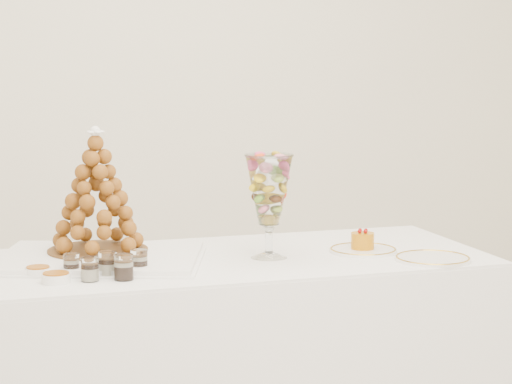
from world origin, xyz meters
name	(u,v)px	position (x,y,z in m)	size (l,w,h in m)	color
buffet_table	(209,362)	(-0.12, 0.25, 0.36)	(1.87, 0.75, 0.71)	white
lace_tray	(99,258)	(-0.47, 0.32, 0.72)	(0.65, 0.49, 0.02)	white
macaron_vase	(269,191)	(0.08, 0.21, 0.93)	(0.16, 0.16, 0.34)	white
cake_plate	(363,250)	(0.42, 0.20, 0.72)	(0.23, 0.23, 0.01)	white
spare_plate	(433,259)	(0.58, 0.00, 0.72)	(0.25, 0.25, 0.01)	white
verrine_a	(71,264)	(-0.58, 0.14, 0.74)	(0.05, 0.05, 0.07)	white
verrine_b	(108,264)	(-0.48, 0.08, 0.75)	(0.06, 0.06, 0.08)	white
verrine_c	(139,261)	(-0.38, 0.11, 0.75)	(0.05, 0.05, 0.07)	white
verrine_d	(90,269)	(-0.54, 0.04, 0.75)	(0.05, 0.05, 0.07)	white
verrine_e	(124,267)	(-0.44, 0.03, 0.75)	(0.06, 0.06, 0.08)	white
ramekin_back	(38,272)	(-0.68, 0.16, 0.72)	(0.08, 0.08, 0.02)	white
ramekin_front	(56,278)	(-0.64, 0.05, 0.73)	(0.09, 0.09, 0.03)	white
croquembouche	(97,191)	(-0.47, 0.38, 0.94)	(0.34, 0.34, 0.42)	brown
mousse_cake	(363,240)	(0.41, 0.20, 0.75)	(0.08, 0.08, 0.07)	#C47409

